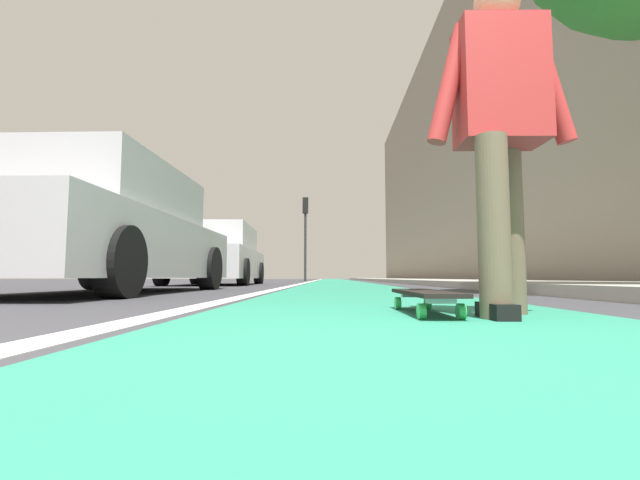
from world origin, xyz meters
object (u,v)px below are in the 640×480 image
object	(u,v)px
skateboard	(425,295)
parked_car_mid	(217,257)
parked_car_near	(104,233)
skater_person	(500,120)
traffic_light	(305,223)

from	to	relation	value
skateboard	parked_car_mid	xyz separation A→B (m)	(8.59, 3.30, 0.60)
parked_car_near	parked_car_mid	distance (m)	5.74
skater_person	parked_car_near	bearing A→B (deg)	49.31
skateboard	traffic_light	xyz separation A→B (m)	(19.52, 1.69, 2.82)
parked_car_mid	parked_car_near	bearing A→B (deg)	-178.40
skateboard	skater_person	distance (m)	0.92
parked_car_near	traffic_light	xyz separation A→B (m)	(16.68, -1.45, 2.21)
parked_car_near	skateboard	bearing A→B (deg)	-132.21
parked_car_mid	traffic_light	distance (m)	11.27
skateboard	parked_car_near	bearing A→B (deg)	47.79
skateboard	parked_car_mid	size ratio (longest dim) A/B	0.18
skateboard	traffic_light	distance (m)	19.80
traffic_light	parked_car_mid	bearing A→B (deg)	171.61
skater_person	traffic_light	world-z (taller)	traffic_light
skater_person	traffic_light	size ratio (longest dim) A/B	0.39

